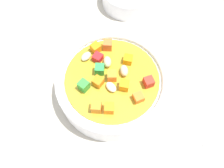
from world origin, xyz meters
TOP-DOWN VIEW (x-y plane):
  - ground_plane at (0.00, 0.00)cm, footprint 140.00×140.00cm
  - soup_bowl_main at (-0.01, -0.01)cm, footprint 20.28×20.28cm
  - spoon at (-3.43, 14.68)cm, footprint 23.82×5.83cm

SIDE VIEW (x-z plane):
  - ground_plane at x=0.00cm, z-range -2.00..0.00cm
  - spoon at x=-3.43cm, z-range 0.00..0.77cm
  - soup_bowl_main at x=-0.01cm, z-range -0.38..6.61cm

